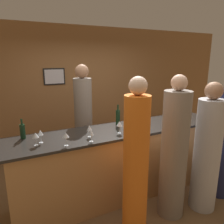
% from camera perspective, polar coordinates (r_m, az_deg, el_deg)
% --- Properties ---
extents(ground_plane, '(14.00, 14.00, 0.00)m').
position_cam_1_polar(ground_plane, '(3.80, 2.91, -20.10)').
color(ground_plane, brown).
extents(back_wall, '(8.00, 0.08, 2.80)m').
position_cam_1_polar(back_wall, '(4.97, -8.00, 5.44)').
color(back_wall, olive).
rests_on(back_wall, ground_plane).
extents(bar_counter, '(3.37, 0.74, 1.09)m').
position_cam_1_polar(bar_counter, '(3.52, 3.02, -12.71)').
color(bar_counter, '#B27F4C').
rests_on(bar_counter, ground_plane).
extents(bartender, '(0.31, 0.31, 2.03)m').
position_cam_1_polar(bartender, '(3.86, -7.41, -3.70)').
color(bartender, gray).
rests_on(bartender, ground_plane).
extents(guest_0, '(0.35, 0.35, 1.94)m').
position_cam_1_polar(guest_0, '(3.04, 15.87, -10.34)').
color(guest_0, gray).
rests_on(guest_0, ground_plane).
extents(guest_1, '(0.36, 0.36, 1.83)m').
position_cam_1_polar(guest_1, '(3.34, 23.55, -9.72)').
color(guest_1, '#B2B2B7').
rests_on(guest_1, ground_plane).
extents(guest_2, '(0.30, 0.30, 1.94)m').
position_cam_1_polar(guest_2, '(2.61, 6.23, -13.63)').
color(guest_2, orange).
rests_on(guest_2, ground_plane).
extents(wine_bottle_0, '(0.07, 0.07, 0.33)m').
position_cam_1_polar(wine_bottle_0, '(3.44, 1.58, -1.34)').
color(wine_bottle_0, black).
rests_on(wine_bottle_0, bar_counter).
extents(wine_bottle_1, '(0.07, 0.07, 0.27)m').
position_cam_1_polar(wine_bottle_1, '(3.11, -22.32, -4.61)').
color(wine_bottle_1, black).
rests_on(wine_bottle_1, bar_counter).
extents(wine_bottle_2, '(0.07, 0.07, 0.31)m').
position_cam_1_polar(wine_bottle_2, '(3.53, 8.24, -1.26)').
color(wine_bottle_2, black).
rests_on(wine_bottle_2, bar_counter).
extents(wine_glass_0, '(0.08, 0.08, 0.16)m').
position_cam_1_polar(wine_glass_0, '(3.24, 7.89, -2.66)').
color(wine_glass_0, silver).
rests_on(wine_glass_0, bar_counter).
extents(wine_glass_1, '(0.08, 0.08, 0.17)m').
position_cam_1_polar(wine_glass_1, '(3.06, 1.94, -3.15)').
color(wine_glass_1, silver).
rests_on(wine_glass_1, bar_counter).
extents(wine_glass_2, '(0.08, 0.08, 0.17)m').
position_cam_1_polar(wine_glass_2, '(2.80, -19.38, -5.79)').
color(wine_glass_2, silver).
rests_on(wine_glass_2, bar_counter).
extents(wine_glass_3, '(0.08, 0.08, 0.17)m').
position_cam_1_polar(wine_glass_3, '(2.69, -11.96, -6.02)').
color(wine_glass_3, silver).
rests_on(wine_glass_3, bar_counter).
extents(wine_glass_4, '(0.07, 0.07, 0.17)m').
position_cam_1_polar(wine_glass_4, '(2.86, -18.22, -5.22)').
color(wine_glass_4, silver).
rests_on(wine_glass_4, bar_counter).
extents(wine_glass_5, '(0.07, 0.07, 0.17)m').
position_cam_1_polar(wine_glass_5, '(2.93, -5.93, -4.23)').
color(wine_glass_5, silver).
rests_on(wine_glass_5, bar_counter).
extents(wine_glass_6, '(0.06, 0.06, 0.16)m').
position_cam_1_polar(wine_glass_6, '(2.77, -5.47, -5.47)').
color(wine_glass_6, silver).
rests_on(wine_glass_6, bar_counter).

